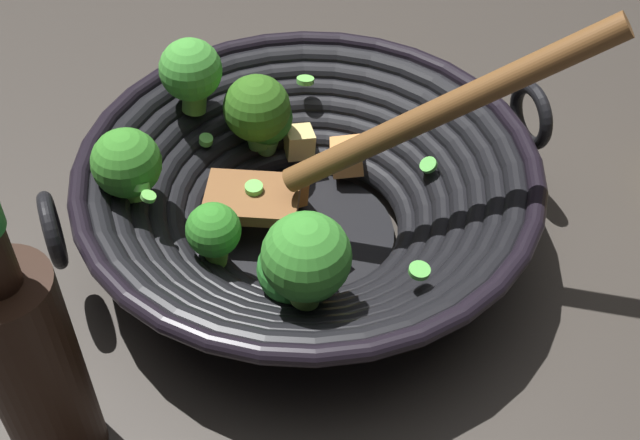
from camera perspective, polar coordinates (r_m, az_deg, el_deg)
name	(u,v)px	position (r m, az deg, el deg)	size (l,w,h in m)	color
ground_plane	(309,241)	(0.68, -0.73, -1.37)	(4.00, 4.00, 0.00)	#332D28
wok	(304,191)	(0.63, -1.05, 1.91)	(0.35, 0.34, 0.21)	black
soy_sauce_bottle	(33,366)	(0.52, -18.37, -9.07)	(0.05, 0.05, 0.21)	black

